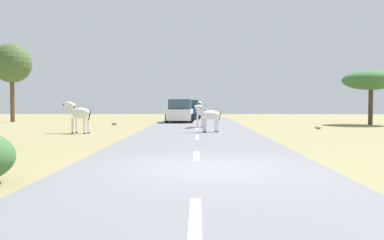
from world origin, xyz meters
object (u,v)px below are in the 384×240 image
zebra_0 (200,111)px  tree_2 (371,80)px  zebra_2 (79,114)px  rock_0 (318,127)px  zebra_1 (209,115)px  car_0 (190,110)px  car_1 (180,112)px  tree_0 (12,64)px  rock_2 (114,124)px

zebra_0 → tree_2: 12.71m
zebra_2 → rock_0: size_ratio=4.45×
zebra_1 → zebra_2: size_ratio=0.87×
car_0 → zebra_1: bearing=96.4°
zebra_0 → tree_2: bearing=-160.9°
zebra_0 → rock_0: (6.86, -0.66, -0.92)m
zebra_1 → car_1: 10.89m
car_0 → car_1: same height
car_0 → tree_2: size_ratio=1.14×
zebra_2 → tree_0: (-8.90, 11.98, 3.65)m
car_0 → tree_0: size_ratio=0.71×
car_1 → tree_0: size_ratio=0.70×
zebra_1 → rock_0: size_ratio=3.87×
zebra_0 → tree_2: size_ratio=0.45×
car_0 → rock_0: (7.75, -14.12, -0.75)m
zebra_1 → tree_2: 14.13m
car_1 → tree_0: (-13.48, 1.12, 3.80)m
zebra_0 → tree_0: (-14.95, 7.87, 3.63)m
car_1 → rock_2: 5.67m
car_0 → tree_0: tree_0 is taller
car_0 → tree_2: bearing=145.6°
car_1 → tree_0: bearing=176.9°
zebra_2 → tree_0: tree_0 is taller
rock_0 → rock_2: 13.23m
zebra_1 → rock_2: size_ratio=3.93×
car_0 → rock_2: 11.44m
zebra_1 → rock_0: (6.42, 3.31, -0.80)m
zebra_0 → tree_2: tree_2 is taller
rock_0 → tree_0: bearing=158.7°
zebra_1 → car_1: car_1 is taller
zebra_0 → zebra_2: zebra_0 is taller
zebra_0 → zebra_1: 3.99m
car_1 → car_0: bearing=86.7°
tree_2 → rock_0: 7.49m
zebra_1 → car_1: bearing=-10.6°
zebra_2 → car_1: size_ratio=0.38×
zebra_0 → zebra_1: zebra_0 is taller
tree_2 → car_0: bearing=143.5°
zebra_0 → car_0: bearing=-85.9°
car_1 → tree_2: (13.34, -2.72, 2.23)m
zebra_0 → car_0: (-0.88, 13.47, -0.17)m
zebra_1 → car_1: size_ratio=0.33×
tree_2 → rock_0: (-5.02, -4.69, -2.98)m
car_1 → tree_0: tree_0 is taller
car_0 → tree_0: (-14.07, -5.60, 3.80)m
zebra_2 → car_0: 18.32m
car_0 → tree_2: (12.76, -9.43, 2.23)m
car_0 → car_1: size_ratio=1.00×
tree_2 → rock_0: size_ratio=10.36×
zebra_1 → zebra_0: bearing=-14.3°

